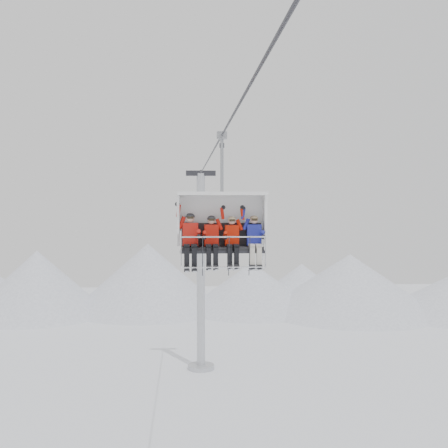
{
  "coord_description": "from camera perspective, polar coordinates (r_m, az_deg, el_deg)",
  "views": [
    {
      "loc": [
        -1.12,
        -15.77,
        11.29
      ],
      "look_at": [
        0.0,
        0.0,
        10.7
      ],
      "focal_mm": 45.0,
      "sensor_mm": 36.0,
      "label": 1
    }
  ],
  "objects": [
    {
      "name": "skier_far_left",
      "position": [
        16.52,
        -3.44,
        -1.45
      ],
      "size": [
        0.46,
        1.69,
        1.78
      ],
      "color": "red",
      "rests_on": "chairlift_carrier"
    },
    {
      "name": "lift_tower_right",
      "position": [
        38.18,
        -2.36,
        -6.17
      ],
      "size": [
        2.0,
        1.8,
        13.48
      ],
      "color": "#B3B5BA",
      "rests_on": "ground"
    },
    {
      "name": "haul_cable",
      "position": [
        15.93,
        -0.0,
        9.38
      ],
      "size": [
        0.06,
        50.0,
        0.06
      ],
      "primitive_type": "cylinder",
      "rotation": [
        1.57,
        0.0,
        0.0
      ],
      "color": "#2B2B30",
      "rests_on": "lift_tower_left"
    },
    {
      "name": "chairlift_carrier",
      "position": [
        16.84,
        -0.25,
        0.25
      ],
      "size": [
        2.66,
        1.17,
        3.98
      ],
      "color": "black",
      "rests_on": "haul_cable"
    },
    {
      "name": "ridgeline",
      "position": [
        58.43,
        -4.51,
        -6.19
      ],
      "size": [
        72.0,
        21.0,
        7.0
      ],
      "color": "white",
      "rests_on": "ground"
    },
    {
      "name": "skier_center_right",
      "position": [
        16.57,
        0.84,
        -1.59
      ],
      "size": [
        0.41,
        1.69,
        1.63
      ],
      "color": "red",
      "rests_on": "chairlift_carrier"
    },
    {
      "name": "skier_far_right",
      "position": [
        16.65,
        3.1,
        -1.54
      ],
      "size": [
        0.42,
        1.69,
        1.67
      ],
      "color": "navy",
      "rests_on": "chairlift_carrier"
    },
    {
      "name": "skier_center_left",
      "position": [
        16.53,
        -1.27,
        -1.57
      ],
      "size": [
        0.42,
        1.69,
        1.67
      ],
      "color": "red",
      "rests_on": "chairlift_carrier"
    }
  ]
}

